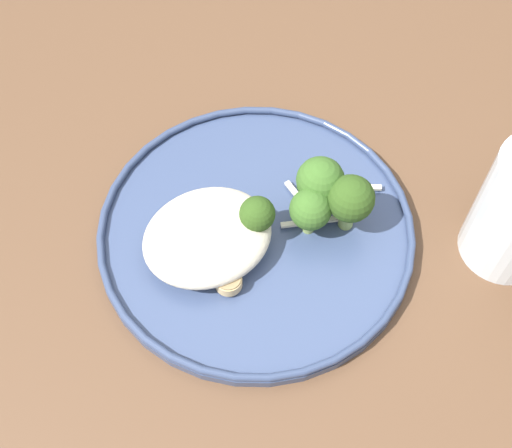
% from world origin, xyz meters
% --- Properties ---
extents(wooden_dining_table, '(1.40, 1.00, 0.74)m').
position_xyz_m(wooden_dining_table, '(0.00, 0.00, 0.66)').
color(wooden_dining_table, brown).
rests_on(wooden_dining_table, ground).
extents(dinner_plate, '(0.29, 0.29, 0.02)m').
position_xyz_m(dinner_plate, '(0.03, 0.03, 0.75)').
color(dinner_plate, '#38476B').
rests_on(dinner_plate, wooden_dining_table).
extents(noodle_bed, '(0.12, 0.10, 0.04)m').
position_xyz_m(noodle_bed, '(-0.02, 0.04, 0.77)').
color(noodle_bed, beige).
rests_on(noodle_bed, dinner_plate).
extents(seared_scallop_rear_pale, '(0.03, 0.03, 0.01)m').
position_xyz_m(seared_scallop_rear_pale, '(-0.05, 0.02, 0.76)').
color(seared_scallop_rear_pale, '#E5C689').
rests_on(seared_scallop_rear_pale, dinner_plate).
extents(seared_scallop_right_edge, '(0.03, 0.03, 0.02)m').
position_xyz_m(seared_scallop_right_edge, '(0.01, 0.06, 0.76)').
color(seared_scallop_right_edge, beige).
rests_on(seared_scallop_right_edge, dinner_plate).
extents(seared_scallop_on_noodles, '(0.02, 0.02, 0.01)m').
position_xyz_m(seared_scallop_on_noodles, '(-0.02, -0.01, 0.76)').
color(seared_scallop_on_noodles, '#DBB77A').
rests_on(seared_scallop_on_noodles, dinner_plate).
extents(seared_scallop_center_golden, '(0.03, 0.03, 0.01)m').
position_xyz_m(seared_scallop_center_golden, '(0.00, 0.03, 0.76)').
color(seared_scallop_center_golden, '#E5C689').
rests_on(seared_scallop_center_golden, dinner_plate).
extents(seared_scallop_tilted_round, '(0.03, 0.03, 0.01)m').
position_xyz_m(seared_scallop_tilted_round, '(-0.03, 0.05, 0.76)').
color(seared_scallop_tilted_round, '#E5C689').
rests_on(seared_scallop_tilted_round, dinner_plate).
extents(broccoli_floret_left_leaning, '(0.03, 0.03, 0.05)m').
position_xyz_m(broccoli_floret_left_leaning, '(0.03, 0.03, 0.78)').
color(broccoli_floret_left_leaning, '#7A994C').
rests_on(broccoli_floret_left_leaning, dinner_plate).
extents(broccoli_floret_front_edge, '(0.04, 0.04, 0.06)m').
position_xyz_m(broccoli_floret_front_edge, '(0.09, 0.03, 0.79)').
color(broccoli_floret_front_edge, '#7A994C').
rests_on(broccoli_floret_front_edge, dinner_plate).
extents(broccoli_floret_rear_charred, '(0.04, 0.04, 0.05)m').
position_xyz_m(broccoli_floret_rear_charred, '(0.07, 0.01, 0.78)').
color(broccoli_floret_rear_charred, '#89A356').
rests_on(broccoli_floret_rear_charred, dinner_plate).
extents(broccoli_floret_near_rim, '(0.04, 0.04, 0.06)m').
position_xyz_m(broccoli_floret_near_rim, '(0.10, 0.00, 0.79)').
color(broccoli_floret_near_rim, '#89A356').
rests_on(broccoli_floret_near_rim, dinner_plate).
extents(onion_sliver_curled_piece, '(0.01, 0.05, 0.00)m').
position_xyz_m(onion_sliver_curled_piece, '(0.08, 0.04, 0.75)').
color(onion_sliver_curled_piece, silver).
rests_on(onion_sliver_curled_piece, dinner_plate).
extents(onion_sliver_pale_crescent, '(0.03, 0.02, 0.00)m').
position_xyz_m(onion_sliver_pale_crescent, '(0.14, 0.03, 0.75)').
color(onion_sliver_pale_crescent, silver).
rests_on(onion_sliver_pale_crescent, dinner_plate).
extents(onion_sliver_short_strip, '(0.05, 0.02, 0.00)m').
position_xyz_m(onion_sliver_short_strip, '(0.07, 0.01, 0.75)').
color(onion_sliver_short_strip, silver).
rests_on(onion_sliver_short_strip, dinner_plate).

